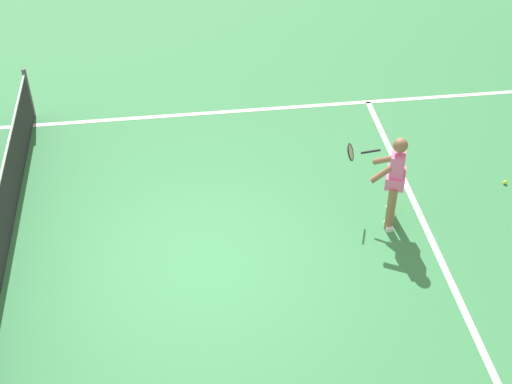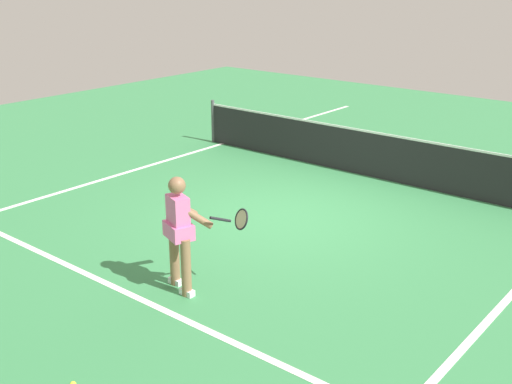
% 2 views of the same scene
% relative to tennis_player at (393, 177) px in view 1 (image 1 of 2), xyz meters
% --- Properties ---
extents(ground_plane, '(24.67, 24.67, 0.00)m').
position_rel_tennis_player_xyz_m(ground_plane, '(-0.57, 2.94, -0.85)').
color(ground_plane, '#38844C').
extents(service_line_marking, '(7.92, 0.10, 0.01)m').
position_rel_tennis_player_xyz_m(service_line_marking, '(-0.57, -0.54, -0.84)').
color(service_line_marking, white).
rests_on(service_line_marking, ground).
extents(sideline_right_marking, '(0.10, 16.98, 0.01)m').
position_rel_tennis_player_xyz_m(sideline_right_marking, '(3.39, 2.94, -0.84)').
color(sideline_right_marking, white).
rests_on(sideline_right_marking, ground).
extents(tennis_player, '(0.99, 0.86, 1.55)m').
position_rel_tennis_player_xyz_m(tennis_player, '(0.00, 0.00, 0.00)').
color(tennis_player, '#8C6647').
rests_on(tennis_player, ground).
extents(tennis_ball_near, '(0.07, 0.07, 0.07)m').
position_rel_tennis_player_xyz_m(tennis_ball_near, '(0.63, -2.17, -0.81)').
color(tennis_ball_near, '#D1E533').
rests_on(tennis_ball_near, ground).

